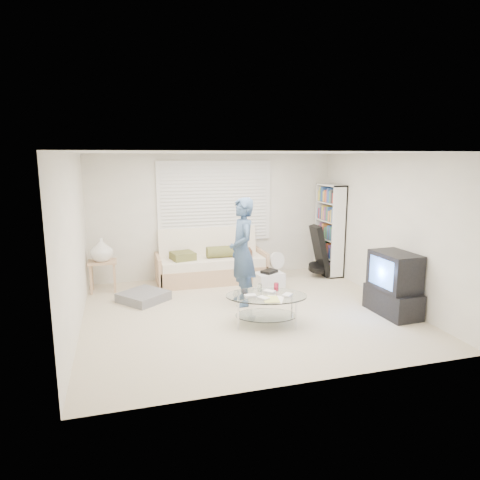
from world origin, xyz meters
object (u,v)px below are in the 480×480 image
object	(u,v)px
tv_unit	(394,285)
coffee_table	(266,301)
futon_sofa	(211,264)
bookshelf	(329,230)

from	to	relation	value
tv_unit	coffee_table	world-z (taller)	tv_unit
futon_sofa	tv_unit	bearing A→B (deg)	-47.24
futon_sofa	coffee_table	size ratio (longest dim) A/B	1.58
bookshelf	coffee_table	xyz separation A→B (m)	(-2.17, -2.26, -0.58)
tv_unit	coffee_table	distance (m)	2.06
coffee_table	tv_unit	bearing A→B (deg)	-4.33
futon_sofa	coffee_table	world-z (taller)	futon_sofa
futon_sofa	bookshelf	bearing A→B (deg)	-3.37
futon_sofa	coffee_table	bearing A→B (deg)	-82.36
tv_unit	bookshelf	bearing A→B (deg)	87.03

